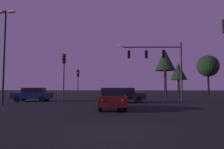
{
  "coord_description": "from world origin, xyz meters",
  "views": [
    {
      "loc": [
        0.54,
        -6.6,
        1.53
      ],
      "look_at": [
        -1.49,
        18.11,
        3.18
      ],
      "focal_mm": 31.73,
      "sensor_mm": 36.0,
      "label": 1
    }
  ],
  "objects": [
    {
      "name": "traffic_signal_mast_arm",
      "position": [
        4.28,
        16.5,
        4.8
      ],
      "size": [
        7.36,
        0.75,
        6.83
      ],
      "color": "#232326",
      "rests_on": "ground"
    },
    {
      "name": "tree_behind_sign",
      "position": [
        6.64,
        26.57,
        6.05
      ],
      "size": [
        3.32,
        3.32,
        7.88
      ],
      "color": "black",
      "rests_on": "ground"
    },
    {
      "name": "car_crossing_right",
      "position": [
        -10.07,
        14.74,
        0.79
      ],
      "size": [
        4.3,
        2.24,
        1.52
      ],
      "color": "#0F1947",
      "rests_on": "ground"
    },
    {
      "name": "tree_center_horizon",
      "position": [
        11.38,
        37.11,
        5.01
      ],
      "size": [
        3.63,
        3.63,
        6.9
      ],
      "color": "black",
      "rests_on": "ground"
    },
    {
      "name": "parking_lot_lamp_post",
      "position": [
        -10.42,
        9.91,
        5.32
      ],
      "size": [
        1.7,
        0.36,
        8.46
      ],
      "color": "#232326",
      "rests_on": "ground"
    },
    {
      "name": "car_nearside_lane",
      "position": [
        -0.58,
        7.57,
        0.8
      ],
      "size": [
        2.14,
        4.67,
        1.52
      ],
      "color": "#4C0F0F",
      "rests_on": "ground"
    },
    {
      "name": "tree_left_far",
      "position": [
        16.62,
        34.62,
        5.88
      ],
      "size": [
        4.32,
        4.32,
        8.07
      ],
      "color": "black",
      "rests_on": "ground"
    },
    {
      "name": "ground_plane",
      "position": [
        0.0,
        24.5,
        0.0
      ],
      "size": [
        168.0,
        168.0,
        0.0
      ],
      "primitive_type": "plane",
      "color": "black",
      "rests_on": "ground"
    },
    {
      "name": "traffic_light_median",
      "position": [
        5.51,
        20.39,
        2.87
      ],
      "size": [
        0.31,
        0.35,
        4.03
      ],
      "color": "#232326",
      "rests_on": "ground"
    },
    {
      "name": "car_crossing_left",
      "position": [
        0.09,
        14.09,
        0.8
      ],
      "size": [
        4.41,
        2.04,
        1.52
      ],
      "color": "black",
      "rests_on": "ground"
    },
    {
      "name": "traffic_light_corner_left",
      "position": [
        -5.56,
        11.69,
        3.35
      ],
      "size": [
        0.37,
        0.39,
        4.75
      ],
      "color": "#232326",
      "rests_on": "ground"
    },
    {
      "name": "traffic_light_corner_right",
      "position": [
        -5.96,
        18.57,
        2.75
      ],
      "size": [
        0.33,
        0.37,
        3.86
      ],
      "color": "#232326",
      "rests_on": "ground"
    }
  ]
}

